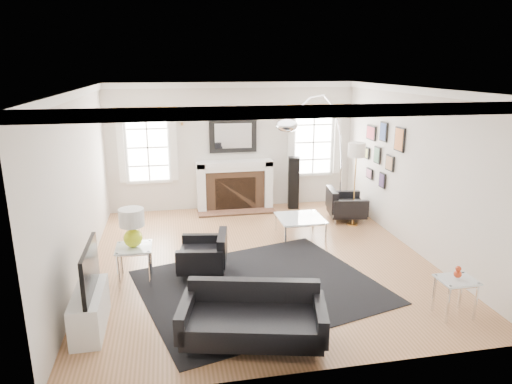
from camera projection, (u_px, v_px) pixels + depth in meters
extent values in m
plane|color=#93643D|center=(259.00, 258.00, 7.70)|extent=(6.00, 6.00, 0.00)
cube|color=beige|center=(233.00, 147.00, 10.16)|extent=(5.50, 0.04, 2.80)
cube|color=beige|center=(318.00, 249.00, 4.48)|extent=(5.50, 0.04, 2.80)
cube|color=beige|center=(79.00, 186.00, 6.82)|extent=(0.04, 6.00, 2.80)
cube|color=beige|center=(416.00, 171.00, 7.82)|extent=(0.04, 6.00, 2.80)
cube|color=white|center=(259.00, 89.00, 6.95)|extent=(5.50, 6.00, 0.02)
cube|color=white|center=(259.00, 93.00, 6.96)|extent=(5.50, 6.00, 0.12)
cube|color=white|center=(201.00, 187.00, 10.06)|extent=(0.18, 0.38, 1.10)
cube|color=white|center=(267.00, 184.00, 10.33)|extent=(0.18, 0.38, 1.10)
cube|color=white|center=(234.00, 164.00, 10.06)|extent=(1.70, 0.38, 0.12)
cube|color=white|center=(234.00, 168.00, 10.09)|extent=(1.50, 0.34, 0.10)
cube|color=brown|center=(235.00, 190.00, 10.24)|extent=(1.30, 0.30, 0.90)
cube|color=black|center=(235.00, 194.00, 10.17)|extent=(0.90, 0.10, 0.76)
cube|color=brown|center=(237.00, 211.00, 10.10)|extent=(1.70, 0.50, 0.04)
cube|color=black|center=(233.00, 136.00, 10.06)|extent=(1.05, 0.06, 0.75)
cube|color=white|center=(233.00, 136.00, 10.02)|extent=(0.82, 0.02, 0.55)
cube|color=white|center=(148.00, 147.00, 9.78)|extent=(1.00, 0.05, 1.60)
cube|color=white|center=(148.00, 147.00, 9.75)|extent=(0.84, 0.02, 1.44)
cube|color=white|center=(121.00, 147.00, 9.57)|extent=(0.14, 0.05, 1.55)
cube|color=white|center=(174.00, 145.00, 9.77)|extent=(0.14, 0.05, 1.55)
cube|color=white|center=(313.00, 142.00, 10.45)|extent=(1.00, 0.05, 1.60)
cube|color=white|center=(313.00, 142.00, 10.43)|extent=(0.84, 0.02, 1.44)
cube|color=white|center=(291.00, 141.00, 10.25)|extent=(0.14, 0.05, 1.55)
cube|color=white|center=(337.00, 140.00, 10.45)|extent=(0.14, 0.05, 1.55)
cube|color=black|center=(400.00, 139.00, 8.26)|extent=(0.03, 0.34, 0.44)
cube|color=#D07337|center=(399.00, 139.00, 8.26)|extent=(0.01, 0.29, 0.39)
cube|color=black|center=(384.00, 132.00, 8.86)|extent=(0.03, 0.28, 0.38)
cube|color=navy|center=(383.00, 132.00, 8.86)|extent=(0.01, 0.23, 0.33)
cube|color=black|center=(371.00, 133.00, 9.41)|extent=(0.03, 0.40, 0.30)
cube|color=#BB3948|center=(370.00, 133.00, 9.41)|extent=(0.01, 0.35, 0.25)
cube|color=black|center=(390.00, 163.00, 8.68)|extent=(0.03, 0.30, 0.30)
cube|color=#9F6F48|center=(389.00, 163.00, 8.68)|extent=(0.01, 0.25, 0.25)
cube|color=black|center=(377.00, 155.00, 9.19)|extent=(0.03, 0.26, 0.34)
cube|color=#416C4F|center=(376.00, 155.00, 9.18)|extent=(0.01, 0.21, 0.29)
cube|color=black|center=(366.00, 153.00, 9.72)|extent=(0.03, 0.32, 0.24)
cube|color=#B7B94F|center=(365.00, 153.00, 9.72)|extent=(0.01, 0.27, 0.19)
cube|color=black|center=(382.00, 180.00, 9.02)|extent=(0.03, 0.24, 0.30)
cube|color=#442E5C|center=(381.00, 180.00, 9.02)|extent=(0.01, 0.19, 0.25)
cube|color=black|center=(369.00, 173.00, 9.59)|extent=(0.03, 0.28, 0.22)
cube|color=#AA637F|center=(369.00, 174.00, 9.59)|extent=(0.01, 0.23, 0.17)
cube|color=white|center=(90.00, 311.00, 5.58)|extent=(0.35, 1.00, 0.50)
cube|color=black|center=(90.00, 269.00, 5.44)|extent=(0.05, 1.00, 0.58)
cube|color=black|center=(260.00, 287.00, 6.70)|extent=(3.88, 3.50, 0.01)
cube|color=black|center=(253.00, 325.00, 5.27)|extent=(1.72, 1.09, 0.26)
cube|color=black|center=(254.00, 296.00, 5.54)|extent=(1.57, 0.48, 0.44)
cube|color=black|center=(186.00, 316.00, 5.27)|extent=(0.29, 0.76, 0.34)
cube|color=black|center=(320.00, 319.00, 5.21)|extent=(0.29, 0.76, 0.34)
cube|color=black|center=(202.00, 259.00, 7.08)|extent=(0.81, 0.81, 0.26)
cube|color=black|center=(222.00, 247.00, 7.04)|extent=(0.24, 0.71, 0.44)
cube|color=black|center=(204.00, 244.00, 7.39)|extent=(0.71, 0.23, 0.33)
cube|color=black|center=(200.00, 262.00, 6.72)|extent=(0.71, 0.23, 0.33)
cube|color=black|center=(346.00, 208.00, 9.57)|extent=(0.81, 0.81, 0.27)
cube|color=black|center=(332.00, 199.00, 9.51)|extent=(0.23, 0.72, 0.45)
cube|color=black|center=(351.00, 209.00, 9.20)|extent=(0.72, 0.21, 0.34)
cube|color=black|center=(343.00, 199.00, 9.89)|extent=(0.72, 0.21, 0.34)
cube|color=silver|center=(300.00, 218.00, 8.61)|extent=(0.84, 0.84, 0.02)
cylinder|color=silver|center=(286.00, 235.00, 8.23)|extent=(0.04, 0.04, 0.37)
cylinder|color=silver|center=(326.00, 232.00, 8.37)|extent=(0.04, 0.04, 0.37)
cylinder|color=silver|center=(276.00, 221.00, 8.95)|extent=(0.04, 0.04, 0.37)
cylinder|color=silver|center=(313.00, 219.00, 9.09)|extent=(0.04, 0.04, 0.37)
cube|color=silver|center=(134.00, 247.00, 6.70)|extent=(0.52, 0.52, 0.02)
cylinder|color=silver|center=(118.00, 272.00, 6.53)|extent=(0.04, 0.04, 0.57)
cylinder|color=silver|center=(150.00, 270.00, 6.61)|extent=(0.04, 0.04, 0.57)
cylinder|color=silver|center=(121.00, 260.00, 6.94)|extent=(0.04, 0.04, 0.57)
cylinder|color=silver|center=(151.00, 258.00, 7.02)|extent=(0.04, 0.04, 0.57)
cube|color=silver|center=(457.00, 280.00, 5.82)|extent=(0.47, 0.39, 0.02)
cylinder|color=silver|center=(448.00, 305.00, 5.70)|extent=(0.04, 0.04, 0.52)
cylinder|color=silver|center=(476.00, 302.00, 5.77)|extent=(0.04, 0.04, 0.52)
cylinder|color=silver|center=(434.00, 293.00, 6.00)|extent=(0.04, 0.04, 0.52)
cylinder|color=silver|center=(461.00, 290.00, 6.07)|extent=(0.04, 0.04, 0.52)
sphere|color=#CDE31C|center=(133.00, 238.00, 6.66)|extent=(0.27, 0.27, 0.27)
cylinder|color=#CDE31C|center=(132.00, 229.00, 6.63)|extent=(0.04, 0.04, 0.11)
cylinder|color=white|center=(131.00, 217.00, 6.58)|extent=(0.36, 0.36, 0.26)
sphere|color=#BA3617|center=(458.00, 274.00, 5.80)|extent=(0.10, 0.10, 0.10)
sphere|color=#BA3617|center=(458.00, 269.00, 5.78)|extent=(0.07, 0.07, 0.07)
cube|color=white|center=(339.00, 209.00, 9.99)|extent=(0.28, 0.45, 0.23)
ellipsoid|color=silver|center=(287.00, 126.00, 7.88)|extent=(0.38, 0.38, 0.23)
cylinder|color=gold|center=(352.00, 224.00, 9.31)|extent=(0.21, 0.21, 0.03)
cylinder|color=gold|center=(354.00, 190.00, 9.11)|extent=(0.03, 0.03, 1.50)
cylinder|color=white|center=(357.00, 150.00, 8.90)|extent=(0.34, 0.34, 0.28)
cube|color=black|center=(294.00, 183.00, 10.29)|extent=(0.27, 0.27, 1.17)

